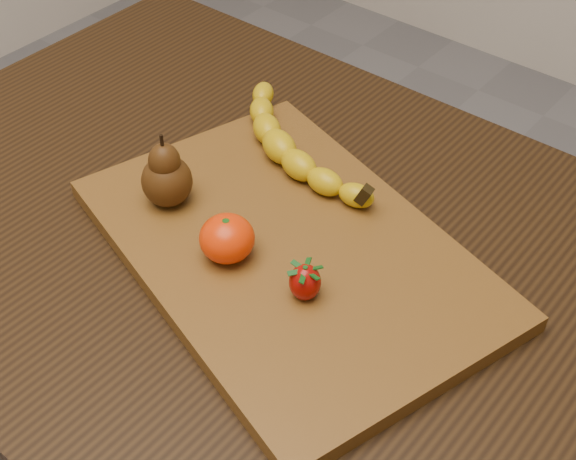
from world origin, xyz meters
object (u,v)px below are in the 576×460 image
Objects in this scene: mandarin at (227,238)px; table at (258,290)px; cutting_board at (288,251)px; pear at (165,170)px.

table is at bearing 106.38° from mandarin.
cutting_board is 7.85× the size of mandarin.
cutting_board is at bearing -11.73° from table.
mandarin is (-0.04, -0.05, 0.03)m from cutting_board.
pear reaches higher than cutting_board.
table is at bearing -174.84° from cutting_board.
cutting_board is at bearing 54.69° from mandarin.
cutting_board is 0.07m from mandarin.
pear reaches higher than mandarin.
pear is (-0.09, -0.04, 0.16)m from table.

